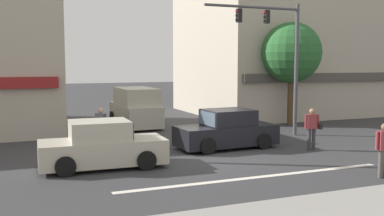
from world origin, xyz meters
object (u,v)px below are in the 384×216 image
traffic_light_mast (279,47)px  pedestrian_far_side (312,126)px  sedan_parked_curbside (102,147)px  van_approaching_near (135,108)px  sedan_waiting_far (227,131)px  pedestrian_mid_crossing (101,125)px  street_tree (291,53)px

traffic_light_mast → pedestrian_far_side: traffic_light_mast is taller
sedan_parked_curbside → van_approaching_near: 9.62m
traffic_light_mast → sedan_parked_curbside: bearing=-160.1°
sedan_waiting_far → pedestrian_mid_crossing: pedestrian_mid_crossing is taller
traffic_light_mast → pedestrian_far_side: (-0.59, -3.38, -3.22)m
sedan_parked_curbside → van_approaching_near: size_ratio=0.90×
sedan_waiting_far → pedestrian_mid_crossing: bearing=159.0°
street_tree → sedan_parked_curbside: street_tree is taller
pedestrian_mid_crossing → pedestrian_far_side: bearing=-24.5°
traffic_light_mast → pedestrian_mid_crossing: bearing=179.1°
van_approaching_near → pedestrian_far_side: van_approaching_near is taller
sedan_parked_curbside → pedestrian_mid_crossing: size_ratio=2.50×
van_approaching_near → pedestrian_mid_crossing: 6.32m
van_approaching_near → pedestrian_mid_crossing: bearing=-117.7°
street_tree → pedestrian_far_side: 7.90m
traffic_light_mast → pedestrian_mid_crossing: traffic_light_mast is taller
traffic_light_mast → van_approaching_near: traffic_light_mast is taller
traffic_light_mast → sedan_waiting_far: bearing=-154.5°
van_approaching_near → pedestrian_far_side: 10.29m
street_tree → traffic_light_mast: bearing=-132.2°
traffic_light_mast → pedestrian_far_side: 4.71m
sedan_waiting_far → van_approaching_near: bearing=103.8°
street_tree → sedan_parked_curbside: size_ratio=1.37×
sedan_parked_curbside → van_approaching_near: van_approaching_near is taller
street_tree → van_approaching_near: 9.09m
van_approaching_near → sedan_waiting_far: size_ratio=1.10×
sedan_parked_curbside → pedestrian_mid_crossing: pedestrian_mid_crossing is taller
pedestrian_far_side → sedan_parked_curbside: bearing=178.9°
traffic_light_mast → sedan_waiting_far: traffic_light_mast is taller
sedan_parked_curbside → pedestrian_far_side: size_ratio=2.50×
traffic_light_mast → van_approaching_near: 8.47m
sedan_parked_curbside → sedan_waiting_far: same height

